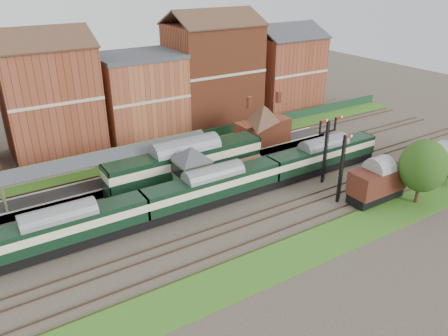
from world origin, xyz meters
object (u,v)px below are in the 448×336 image
dmu_train (214,186)px  goods_van_a (377,182)px  semaphore_bracket (326,147)px  platform_railcar (186,162)px  signal_box (192,170)px

dmu_train → goods_van_a: (15.94, -9.00, 0.09)m
semaphore_bracket → dmu_train: bearing=170.0°
platform_railcar → goods_van_a: platform_railcar is taller
signal_box → platform_railcar: signal_box is taller
dmu_train → goods_van_a: goods_van_a is taller
semaphore_bracket → goods_van_a: (1.82, -6.50, -2.32)m
semaphore_bracket → goods_van_a: semaphore_bracket is taller
goods_van_a → platform_railcar: bearing=135.8°
semaphore_bracket → platform_railcar: semaphore_bracket is taller
platform_railcar → goods_van_a: size_ratio=2.98×
semaphore_bracket → goods_van_a: bearing=-74.3°
platform_railcar → signal_box: bearing=-106.2°
signal_box → platform_railcar: size_ratio=0.30×
semaphore_bracket → dmu_train: (-14.12, 2.50, -2.41)m
semaphore_bracket → platform_railcar: size_ratio=0.41×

